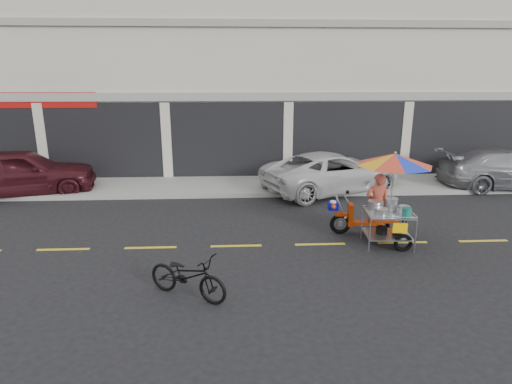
{
  "coord_description": "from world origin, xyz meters",
  "views": [
    {
      "loc": [
        -2.02,
        -9.37,
        3.96
      ],
      "look_at": [
        -1.5,
        0.6,
        1.15
      ],
      "focal_mm": 30.0,
      "sensor_mm": 36.0,
      "label": 1
    }
  ],
  "objects_px": {
    "white_pickup": "(332,172)",
    "silver_pickup": "(509,170)",
    "food_vendor_rig": "(386,185)",
    "maroon_sedan": "(21,172)",
    "near_bicycle": "(188,276)"
  },
  "relations": [
    {
      "from": "maroon_sedan",
      "to": "food_vendor_rig",
      "type": "relative_size",
      "value": 2.05
    },
    {
      "from": "white_pickup",
      "to": "near_bicycle",
      "type": "height_order",
      "value": "white_pickup"
    },
    {
      "from": "white_pickup",
      "to": "silver_pickup",
      "type": "height_order",
      "value": "silver_pickup"
    },
    {
      "from": "near_bicycle",
      "to": "food_vendor_rig",
      "type": "distance_m",
      "value": 5.18
    },
    {
      "from": "near_bicycle",
      "to": "silver_pickup",
      "type": "bearing_deg",
      "value": -26.37
    },
    {
      "from": "maroon_sedan",
      "to": "food_vendor_rig",
      "type": "height_order",
      "value": "food_vendor_rig"
    },
    {
      "from": "maroon_sedan",
      "to": "near_bicycle",
      "type": "bearing_deg",
      "value": -153.58
    },
    {
      "from": "maroon_sedan",
      "to": "silver_pickup",
      "type": "distance_m",
      "value": 16.59
    },
    {
      "from": "white_pickup",
      "to": "silver_pickup",
      "type": "bearing_deg",
      "value": -113.04
    },
    {
      "from": "silver_pickup",
      "to": "food_vendor_rig",
      "type": "xyz_separation_m",
      "value": [
        -6.0,
        -4.54,
        0.73
      ]
    },
    {
      "from": "silver_pickup",
      "to": "food_vendor_rig",
      "type": "distance_m",
      "value": 7.56
    },
    {
      "from": "white_pickup",
      "to": "food_vendor_rig",
      "type": "bearing_deg",
      "value": 159.74
    },
    {
      "from": "silver_pickup",
      "to": "near_bicycle",
      "type": "xyz_separation_m",
      "value": [
        -10.44,
        -7.02,
        -0.26
      ]
    },
    {
      "from": "food_vendor_rig",
      "to": "white_pickup",
      "type": "bearing_deg",
      "value": 97.83
    },
    {
      "from": "food_vendor_rig",
      "to": "near_bicycle",
      "type": "bearing_deg",
      "value": -146.03
    }
  ]
}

